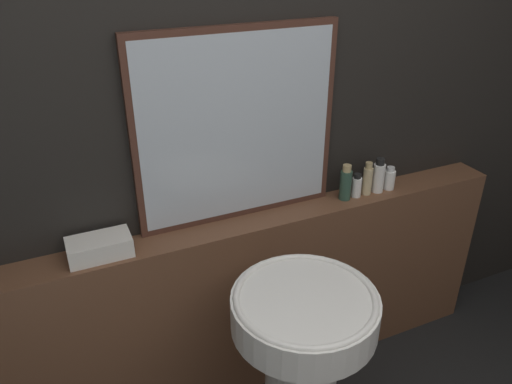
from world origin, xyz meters
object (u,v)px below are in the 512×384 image
lotion_bottle (367,180)px  hand_soap_bottle (389,179)px  mirror (238,128)px  pedestal_sink (301,362)px  towel_stack (100,247)px  conditioner_bottle (357,186)px  shampoo_bottle (346,183)px  body_wash_bottle (379,176)px

lotion_bottle → hand_soap_bottle: size_ratio=1.43×
mirror → hand_soap_bottle: (0.73, -0.07, -0.34)m
pedestal_sink → towel_stack: towel_stack is taller
hand_soap_bottle → conditioner_bottle: bearing=-180.0°
towel_stack → shampoo_bottle: (1.07, 0.00, 0.04)m
body_wash_bottle → towel_stack: bearing=180.0°
body_wash_bottle → hand_soap_bottle: 0.07m
conditioner_bottle → body_wash_bottle: body_wash_bottle is taller
pedestal_sink → towel_stack: 0.86m
shampoo_bottle → conditioner_bottle: (0.06, 0.00, -0.03)m
towel_stack → conditioner_bottle: conditioner_bottle is taller
lotion_bottle → hand_soap_bottle: (0.13, 0.00, -0.02)m
body_wash_bottle → hand_soap_bottle: body_wash_bottle is taller
conditioner_bottle → body_wash_bottle: size_ratio=0.67×
towel_stack → conditioner_bottle: 1.13m
mirror → hand_soap_bottle: 0.81m
shampoo_bottle → body_wash_bottle: bearing=0.0°
lotion_bottle → hand_soap_bottle: bearing=0.0°
lotion_bottle → body_wash_bottle: size_ratio=0.95×
pedestal_sink → conditioner_bottle: size_ratio=7.79×
shampoo_bottle → lotion_bottle: shampoo_bottle is taller
pedestal_sink → shampoo_bottle: 0.80m
shampoo_bottle → lotion_bottle: bearing=0.0°
lotion_bottle → body_wash_bottle: 0.06m
shampoo_bottle → hand_soap_bottle: (0.24, 0.00, -0.03)m
body_wash_bottle → hand_soap_bottle: bearing=0.0°
towel_stack → body_wash_bottle: body_wash_bottle is taller
pedestal_sink → mirror: 0.91m
lotion_bottle → towel_stack: bearing=180.0°
towel_stack → body_wash_bottle: (1.25, 0.00, 0.04)m
mirror → conditioner_bottle: 0.65m
pedestal_sink → lotion_bottle: lotion_bottle is taller
mirror → hand_soap_bottle: bearing=-5.2°
body_wash_bottle → hand_soap_bottle: size_ratio=1.50×
conditioner_bottle → hand_soap_bottle: conditioner_bottle is taller
mirror → conditioner_bottle: bearing=-6.9°
towel_stack → hand_soap_bottle: size_ratio=2.10×
pedestal_sink → hand_soap_bottle: size_ratio=7.89×
lotion_bottle → mirror: bearing=173.7°
mirror → lotion_bottle: 0.68m
towel_stack → hand_soap_bottle: 1.31m
shampoo_bottle → lotion_bottle: (0.12, 0.00, -0.00)m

